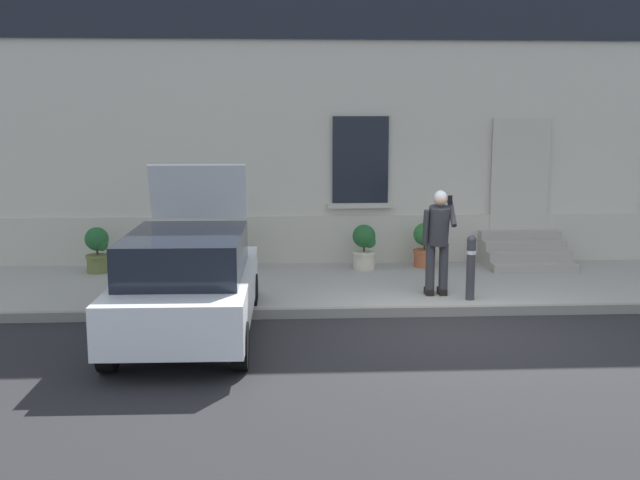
# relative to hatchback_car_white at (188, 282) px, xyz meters

# --- Properties ---
(ground_plane) EXTENTS (80.00, 80.00, 0.00)m
(ground_plane) POSITION_rel_hatchback_car_white_xyz_m (3.65, 0.02, -0.80)
(ground_plane) COLOR #232326
(sidewalk) EXTENTS (24.00, 3.60, 0.15)m
(sidewalk) POSITION_rel_hatchback_car_white_xyz_m (3.65, 2.82, -0.72)
(sidewalk) COLOR #99968E
(sidewalk) RESTS_ON ground
(curb_edge) EXTENTS (24.00, 0.12, 0.15)m
(curb_edge) POSITION_rel_hatchback_car_white_xyz_m (3.65, 0.96, -0.72)
(curb_edge) COLOR gray
(curb_edge) RESTS_ON ground
(building_facade) EXTENTS (24.00, 1.52, 7.50)m
(building_facade) POSITION_rel_hatchback_car_white_xyz_m (3.65, 5.31, 2.93)
(building_facade) COLOR beige
(building_facade) RESTS_ON ground
(entrance_stoop) EXTENTS (1.62, 1.28, 0.64)m
(entrance_stoop) POSITION_rel_hatchback_car_white_xyz_m (6.08, 4.14, -0.41)
(entrance_stoop) COLOR #9E998E
(entrance_stoop) RESTS_ON sidewalk
(hatchback_car_white) EXTENTS (1.84, 4.09, 2.34)m
(hatchback_car_white) POSITION_rel_hatchback_car_white_xyz_m (0.00, 0.00, 0.00)
(hatchback_car_white) COLOR white
(hatchback_car_white) RESTS_ON ground
(bollard_near_person) EXTENTS (0.15, 0.15, 1.04)m
(bollard_near_person) POSITION_rel_hatchback_car_white_xyz_m (4.31, 1.37, -0.09)
(bollard_near_person) COLOR #333338
(bollard_near_person) RESTS_ON sidewalk
(bollard_far_left) EXTENTS (0.15, 0.15, 1.04)m
(bollard_far_left) POSITION_rel_hatchback_car_white_xyz_m (-0.01, 1.37, -0.09)
(bollard_far_left) COLOR #333338
(bollard_far_left) RESTS_ON sidewalk
(person_on_phone) EXTENTS (0.51, 0.51, 1.74)m
(person_on_phone) POSITION_rel_hatchback_car_white_xyz_m (3.84, 1.66, 0.35)
(person_on_phone) COLOR #2D2D33
(person_on_phone) RESTS_ON sidewalk
(planter_olive) EXTENTS (0.44, 0.44, 0.86)m
(planter_olive) POSITION_rel_hatchback_car_white_xyz_m (-2.12, 3.87, -0.19)
(planter_olive) COLOR #606B38
(planter_olive) RESTS_ON sidewalk
(planter_charcoal) EXTENTS (0.44, 0.44, 0.86)m
(planter_charcoal) POSITION_rel_hatchback_car_white_xyz_m (0.39, 4.02, -0.19)
(planter_charcoal) COLOR #2D2D30
(planter_charcoal) RESTS_ON sidewalk
(planter_cream) EXTENTS (0.44, 0.44, 0.86)m
(planter_cream) POSITION_rel_hatchback_car_white_xyz_m (2.90, 3.91, -0.19)
(planter_cream) COLOR beige
(planter_cream) RESTS_ON sidewalk
(planter_terracotta) EXTENTS (0.44, 0.44, 0.86)m
(planter_terracotta) POSITION_rel_hatchback_car_white_xyz_m (4.10, 4.08, -0.19)
(planter_terracotta) COLOR #B25B38
(planter_terracotta) RESTS_ON sidewalk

